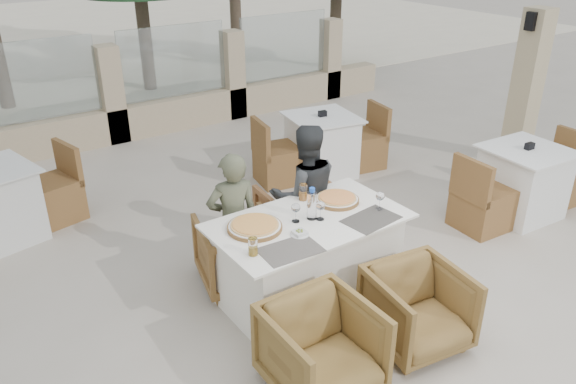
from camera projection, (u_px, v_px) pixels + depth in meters
ground at (313, 304)px, 4.79m from camera, size 80.00×80.00×0.00m
sand_patch at (0, 41)px, 15.13m from camera, size 30.00×16.00×0.01m
perimeter_wall_far at (111, 88)px, 7.99m from camera, size 10.00×0.34×1.60m
lantern_pillar at (526, 88)px, 7.25m from camera, size 0.34×0.34×2.00m
dining_table at (308, 260)px, 4.71m from camera, size 1.60×0.90×0.77m
placemat_near_left at (290, 250)px, 4.12m from camera, size 0.47×0.33×0.00m
placemat_near_right at (371, 219)px, 4.55m from camera, size 0.48×0.35×0.00m
pizza_left at (255, 226)px, 4.39m from camera, size 0.55×0.55×0.06m
pizza_right at (337, 199)px, 4.82m from camera, size 0.41×0.41×0.05m
water_bottle at (312, 203)px, 4.50m from camera, size 0.09×0.09×0.28m
wine_glass_centre at (296, 211)px, 4.47m from camera, size 0.08×0.08×0.18m
wine_glass_near at (320, 209)px, 4.51m from camera, size 0.08×0.08×0.18m
wine_glass_corner at (380, 200)px, 4.66m from camera, size 0.10×0.10×0.18m
beer_glass_left at (253, 247)px, 4.04m from camera, size 0.08×0.08×0.14m
beer_glass_right at (303, 192)px, 4.83m from camera, size 0.08×0.08×0.15m
olive_dish at (300, 232)px, 4.31m from camera, size 0.12×0.12×0.04m
armchair_far_left at (237, 252)px, 4.97m from camera, size 0.81×0.82×0.62m
armchair_far_right at (302, 220)px, 5.44m from camera, size 0.78×0.80×0.67m
armchair_near_left at (322, 350)px, 3.81m from camera, size 0.71×0.73×0.65m
armchair_near_right at (418, 309)px, 4.23m from camera, size 0.77×0.78×0.63m
diner_left at (233, 221)px, 4.82m from camera, size 0.51×0.40×1.25m
diner_right at (305, 195)px, 5.15m from camera, size 0.79×0.70×1.36m
bg_table_b at (322, 145)px, 7.10m from camera, size 1.76×1.10×0.77m
bg_table_c at (522, 182)px, 6.11m from camera, size 1.69×0.93×0.77m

